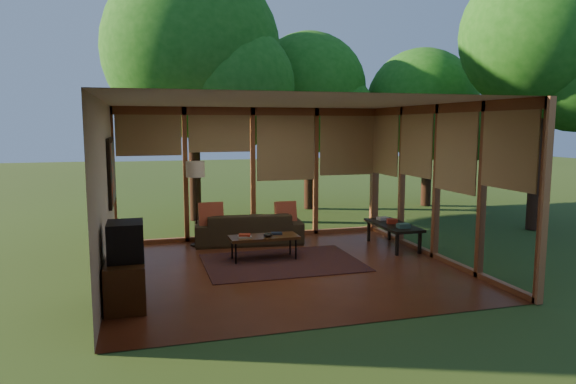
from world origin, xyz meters
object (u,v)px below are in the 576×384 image
object	(u,v)px
television	(126,241)
coffee_table	(264,238)
side_console	(393,226)
media_cabinet	(126,282)
sofa	(249,228)
floor_lamp	(195,174)

from	to	relation	value
television	coffee_table	xyz separation A→B (m)	(2.24, 1.71, -0.46)
television	side_console	world-z (taller)	television
media_cabinet	television	distance (m)	0.55
sofa	media_cabinet	bearing A→B (deg)	59.74
television	coffee_table	distance (m)	2.85
sofa	side_console	size ratio (longest dim) A/B	1.51
side_console	floor_lamp	bearing A→B (deg)	161.89
sofa	coffee_table	bearing A→B (deg)	96.23
sofa	side_console	distance (m)	2.83
sofa	television	world-z (taller)	television
media_cabinet	coffee_table	xyz separation A→B (m)	(2.26, 1.71, 0.09)
media_cabinet	side_console	distance (m)	5.24
television	floor_lamp	world-z (taller)	floor_lamp
sofa	side_console	bearing A→B (deg)	163.44
sofa	television	distance (m)	3.82
side_console	television	bearing A→B (deg)	-158.29
media_cabinet	floor_lamp	distance (m)	3.53
media_cabinet	side_console	size ratio (longest dim) A/B	0.71
floor_lamp	coffee_table	bearing A→B (deg)	-54.28
television	floor_lamp	size ratio (longest dim) A/B	0.33
coffee_table	side_console	distance (m)	2.62
sofa	media_cabinet	distance (m)	3.79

